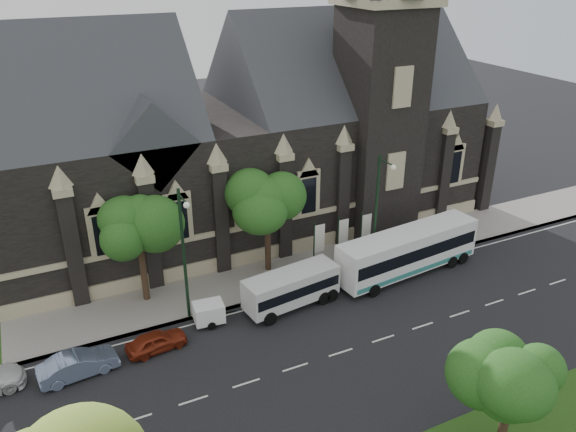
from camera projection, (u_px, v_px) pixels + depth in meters
ground at (295, 367)px, 32.06m from camera, size 160.00×160.00×0.00m
sidewalk at (235, 286)px, 39.77m from camera, size 80.00×5.00×0.15m
museum at (249, 131)px, 45.92m from camera, size 40.00×17.70×29.90m
tree_park_east at (515, 371)px, 24.94m from camera, size 3.40×3.40×6.28m
tree_walk_right at (269, 197)px, 39.59m from camera, size 4.08×4.08×7.80m
tree_walk_left at (140, 222)px, 36.06m from camera, size 3.91×3.91×7.64m
street_lamp_near at (378, 208)px, 39.62m from camera, size 0.36×1.88×9.00m
street_lamp_mid at (184, 249)px, 34.09m from camera, size 0.36×1.88×9.00m
banner_flag_left at (318, 242)px, 40.87m from camera, size 0.90×0.10×4.00m
banner_flag_center at (341, 236)px, 41.66m from camera, size 0.90×0.10×4.00m
banner_flag_right at (364, 231)px, 42.44m from camera, size 0.90×0.10×4.00m
tour_coach at (408, 251)px, 40.77m from camera, size 11.67×3.63×3.35m
shuttle_bus at (292, 287)px, 37.05m from camera, size 6.72×3.05×2.51m
box_trailer at (209, 312)px, 35.54m from camera, size 2.76×1.63×1.44m
sedan at (78, 365)px, 31.21m from camera, size 4.43×1.96×1.41m
car_far_red at (156, 341)px, 33.24m from camera, size 3.73×1.84×1.22m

